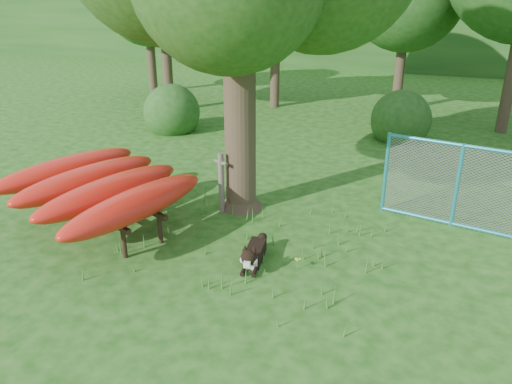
% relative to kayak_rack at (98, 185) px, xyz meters
% --- Properties ---
extents(ground, '(80.00, 80.00, 0.00)m').
position_rel_kayak_rack_xyz_m(ground, '(2.84, -0.83, -0.85)').
color(ground, '#174C0F').
rests_on(ground, ground).
extents(wooden_post, '(0.34, 0.20, 1.27)m').
position_rel_kayak_rack_xyz_m(wooden_post, '(1.90, 1.42, -0.18)').
color(wooden_post, brown).
rests_on(wooden_post, ground).
extents(kayak_rack, '(3.98, 4.31, 1.11)m').
position_rel_kayak_rack_xyz_m(kayak_rack, '(0.00, 0.00, 0.00)').
color(kayak_rack, black).
rests_on(kayak_rack, ground).
extents(husky_dog, '(0.41, 1.16, 0.52)m').
position_rel_kayak_rack_xyz_m(husky_dog, '(3.26, -0.36, -0.66)').
color(husky_dog, black).
rests_on(husky_dog, ground).
extents(fence_section, '(2.80, 0.65, 2.77)m').
position_rel_kayak_rack_xyz_m(fence_section, '(6.37, 2.36, -0.01)').
color(fence_section, '#28A2BD').
rests_on(fence_section, ground).
extents(wildflower_clump, '(0.10, 0.10, 0.22)m').
position_rel_kayak_rack_xyz_m(wildflower_clump, '(4.00, -0.26, -0.67)').
color(wildflower_clump, '#3F7F29').
rests_on(wildflower_clump, ground).
extents(bg_tree_f, '(3.60, 3.60, 5.55)m').
position_rel_kayak_rack_xyz_m(bg_tree_f, '(-6.16, 12.17, 2.88)').
color(bg_tree_f, '#3B2E20').
rests_on(bg_tree_f, ground).
extents(shrub_left, '(1.80, 1.80, 1.80)m').
position_rel_kayak_rack_xyz_m(shrub_left, '(-2.16, 6.67, -0.85)').
color(shrub_left, '#1D4D18').
rests_on(shrub_left, ground).
extents(shrub_mid, '(1.80, 1.80, 1.80)m').
position_rel_kayak_rack_xyz_m(shrub_mid, '(4.84, 8.17, -0.85)').
color(shrub_mid, '#1D4D18').
rests_on(shrub_mid, ground).
extents(wooded_hillside, '(80.00, 12.00, 6.00)m').
position_rel_kayak_rack_xyz_m(wooded_hillside, '(2.84, 27.17, 2.15)').
color(wooded_hillside, '#1D4D18').
rests_on(wooded_hillside, ground).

